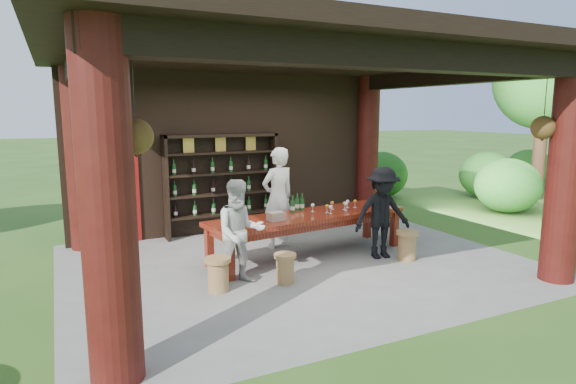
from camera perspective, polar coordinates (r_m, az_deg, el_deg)
name	(u,v)px	position (r m, az deg, el deg)	size (l,w,h in m)	color
ground	(298,263)	(8.15, 1.24, -8.42)	(90.00, 90.00, 0.00)	#2D5119
pavilion	(287,134)	(8.14, -0.17, 6.84)	(7.50, 6.00, 3.60)	slate
wine_shelf	(222,184)	(9.94, -7.81, 0.91)	(2.35, 0.36, 2.07)	black
tasting_table	(309,220)	(8.41, 2.47, -3.37)	(3.77, 1.42, 0.75)	#541A0C
stool_near_left	(285,267)	(7.19, -0.35, -8.94)	(0.34, 0.34, 0.44)	olive
stool_near_right	(407,245)	(8.49, 13.93, -6.08)	(0.39, 0.39, 0.51)	olive
stool_far_left	(218,273)	(6.93, -8.28, -9.53)	(0.37, 0.37, 0.49)	olive
host	(278,198)	(8.91, -1.20, -0.68)	(0.68, 0.45, 1.87)	white
guest_woman	(240,232)	(7.05, -5.72, -4.78)	(0.75, 0.59, 1.55)	beige
guest_man	(382,213)	(8.42, 11.10, -2.45)	(1.02, 0.59, 1.58)	black
table_bottles	(297,203)	(8.59, 1.13, -1.25)	(0.32, 0.21, 0.31)	#194C1E
table_glasses	(337,206)	(8.72, 5.84, -1.68)	(0.96, 0.38, 0.15)	silver
napkin_basket	(276,216)	(7.86, -1.44, -2.90)	(0.26, 0.18, 0.14)	#BF6672
shrubs	(421,197)	(11.57, 15.53, -0.60)	(19.05, 8.80, 1.36)	#194C14
trees	(414,67)	(10.06, 14.73, 14.09)	(21.23, 10.00, 4.80)	#3F2819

